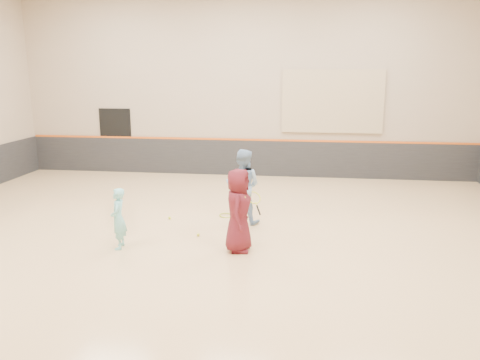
# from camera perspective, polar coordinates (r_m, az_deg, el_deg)

# --- Properties ---
(room) EXTENTS (15.04, 12.04, 6.22)m
(room) POSITION_cam_1_polar(r_m,az_deg,el_deg) (9.91, -3.42, -2.33)
(room) COLOR tan
(room) RESTS_ON ground
(wainscot_back) EXTENTS (14.90, 0.04, 1.20)m
(wainscot_back) POSITION_cam_1_polar(r_m,az_deg,el_deg) (15.72, 0.64, 2.72)
(wainscot_back) COLOR #232326
(wainscot_back) RESTS_ON floor
(accent_stripe) EXTENTS (14.90, 0.03, 0.06)m
(accent_stripe) POSITION_cam_1_polar(r_m,az_deg,el_deg) (15.60, 0.64, 4.95)
(accent_stripe) COLOR #D85914
(accent_stripe) RESTS_ON wall_back
(acoustic_panel) EXTENTS (3.20, 0.08, 2.00)m
(acoustic_panel) POSITION_cam_1_polar(r_m,az_deg,el_deg) (15.39, 11.20, 9.38)
(acoustic_panel) COLOR tan
(acoustic_panel) RESTS_ON wall_back
(doorway) EXTENTS (1.10, 0.05, 2.20)m
(doorway) POSITION_cam_1_polar(r_m,az_deg,el_deg) (16.77, -14.86, 4.67)
(doorway) COLOR black
(doorway) RESTS_ON floor
(girl) EXTENTS (0.37, 0.49, 1.23)m
(girl) POSITION_cam_1_polar(r_m,az_deg,el_deg) (9.56, -14.61, -4.58)
(girl) COLOR #7CD6D7
(girl) RESTS_ON floor
(instructor) EXTENTS (0.96, 0.82, 1.73)m
(instructor) POSITION_cam_1_polar(r_m,az_deg,el_deg) (10.76, 0.32, -0.77)
(instructor) COLOR #86A9D0
(instructor) RESTS_ON floor
(young_man) EXTENTS (0.53, 0.81, 1.65)m
(young_man) POSITION_cam_1_polar(r_m,az_deg,el_deg) (9.07, -0.19, -3.71)
(young_man) COLOR #57141D
(young_man) RESTS_ON floor
(held_racket) EXTENTS (0.53, 0.53, 0.56)m
(held_racket) POSITION_cam_1_polar(r_m,az_deg,el_deg) (10.64, 1.71, -2.16)
(held_racket) COLOR yellow
(held_racket) RESTS_ON instructor
(spare_racket) EXTENTS (0.75, 0.75, 0.10)m
(spare_racket) POSITION_cam_1_polar(r_m,az_deg,el_deg) (11.43, -1.71, -4.17)
(spare_racket) COLOR #A5B928
(spare_racket) RESTS_ON floor
(ball_under_racket) EXTENTS (0.07, 0.07, 0.07)m
(ball_under_racket) POSITION_cam_1_polar(r_m,az_deg,el_deg) (10.11, -5.12, -6.67)
(ball_under_racket) COLOR yellow
(ball_under_racket) RESTS_ON floor
(ball_in_hand) EXTENTS (0.07, 0.07, 0.07)m
(ball_in_hand) POSITION_cam_1_polar(r_m,az_deg,el_deg) (8.84, 0.51, -2.20)
(ball_in_hand) COLOR gold
(ball_in_hand) RESTS_ON young_man
(ball_beside_spare) EXTENTS (0.07, 0.07, 0.07)m
(ball_beside_spare) POSITION_cam_1_polar(r_m,az_deg,el_deg) (11.32, -8.58, -4.58)
(ball_beside_spare) COLOR #D0E735
(ball_beside_spare) RESTS_ON floor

